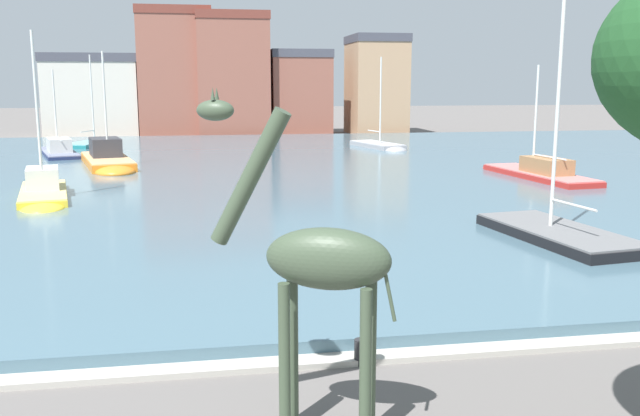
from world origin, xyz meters
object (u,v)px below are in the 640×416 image
(sailboat_orange, at_px, (108,162))
(sailboat_yellow, at_px, (43,195))
(sailboat_red, at_px, (533,174))
(sailboat_teal, at_px, (96,145))
(sailboat_navy, at_px, (58,152))
(giraffe_statue, at_px, (318,265))
(mooring_bollard, at_px, (361,352))
(sailboat_grey, at_px, (381,148))
(sailboat_black, at_px, (547,234))

(sailboat_orange, xyz_separation_m, sailboat_yellow, (-1.22, -11.38, -0.10))
(sailboat_red, height_order, sailboat_yellow, sailboat_yellow)
(sailboat_teal, bearing_deg, sailboat_navy, -101.70)
(giraffe_statue, bearing_deg, sailboat_yellow, 111.75)
(sailboat_navy, height_order, mooring_bollard, sailboat_navy)
(sailboat_teal, bearing_deg, mooring_bollard, -76.02)
(sailboat_red, xyz_separation_m, sailboat_teal, (-25.52, 23.59, -0.12))
(sailboat_teal, bearing_deg, sailboat_yellow, -86.38)
(sailboat_orange, bearing_deg, sailboat_yellow, -96.13)
(sailboat_red, bearing_deg, giraffe_statue, -122.95)
(mooring_bollard, bearing_deg, sailboat_grey, 74.75)
(sailboat_black, relative_size, sailboat_grey, 1.24)
(giraffe_statue, distance_m, sailboat_red, 28.58)
(sailboat_black, relative_size, sailboat_teal, 1.14)
(sailboat_orange, bearing_deg, sailboat_grey, 24.56)
(sailboat_orange, height_order, sailboat_black, sailboat_black)
(sailboat_navy, xyz_separation_m, sailboat_yellow, (3.16, -19.48, 0.04))
(sailboat_yellow, height_order, mooring_bollard, sailboat_yellow)
(mooring_bollard, bearing_deg, sailboat_navy, 108.50)
(sailboat_red, bearing_deg, sailboat_teal, 137.25)
(sailboat_teal, xyz_separation_m, sailboat_yellow, (1.68, -26.62, 0.16))
(sailboat_red, height_order, mooring_bollard, sailboat_red)
(sailboat_navy, bearing_deg, sailboat_grey, 1.23)
(sailboat_black, bearing_deg, giraffe_statue, -131.18)
(giraffe_statue, bearing_deg, sailboat_orange, 102.43)
(sailboat_grey, distance_m, sailboat_yellow, 28.29)
(sailboat_black, bearing_deg, mooring_bollard, -134.44)
(mooring_bollard, bearing_deg, sailboat_teal, 103.98)
(giraffe_statue, distance_m, sailboat_yellow, 22.58)
(sailboat_orange, distance_m, sailboat_grey, 20.69)
(sailboat_grey, xyz_separation_m, mooring_bollard, (-10.49, -38.47, -0.14))
(sailboat_orange, xyz_separation_m, sailboat_black, (16.39, -21.65, -0.23))
(sailboat_yellow, bearing_deg, giraffe_statue, -68.25)
(sailboat_navy, height_order, sailboat_teal, sailboat_teal)
(sailboat_grey, relative_size, sailboat_teal, 0.92)
(sailboat_black, bearing_deg, sailboat_yellow, 149.74)
(sailboat_black, bearing_deg, sailboat_grey, 85.41)
(giraffe_statue, xyz_separation_m, sailboat_navy, (-11.49, 40.36, -2.14))
(sailboat_black, distance_m, sailboat_grey, 30.35)
(sailboat_orange, bearing_deg, sailboat_red, -20.27)
(giraffe_statue, distance_m, mooring_bollard, 3.58)
(giraffe_statue, bearing_deg, sailboat_red, 57.05)
(giraffe_statue, height_order, mooring_bollard, giraffe_statue)
(giraffe_statue, relative_size, sailboat_red, 0.55)
(sailboat_black, distance_m, mooring_bollard, 11.52)
(sailboat_yellow, bearing_deg, mooring_bollard, -62.70)
(sailboat_red, height_order, sailboat_teal, sailboat_teal)
(giraffe_statue, relative_size, sailboat_grey, 0.72)
(giraffe_statue, relative_size, sailboat_black, 0.58)
(mooring_bollard, bearing_deg, sailboat_yellow, 117.30)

